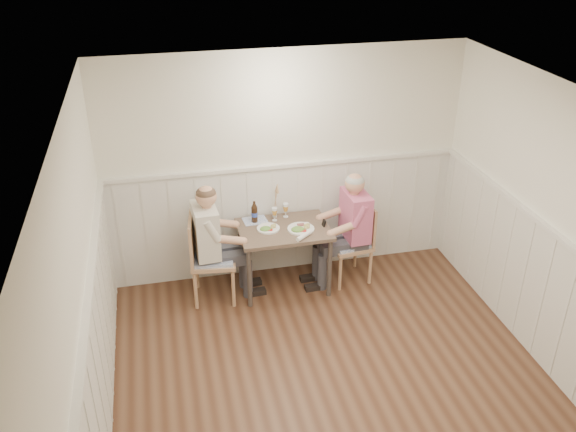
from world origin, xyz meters
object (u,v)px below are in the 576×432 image
object	(u,v)px
chair_left	(207,255)
beer_bottle	(254,213)
grass_vase	(275,202)
dining_table	(284,236)
diner_cream	(211,252)
chair_right	(354,239)
man_in_pink	(351,236)

from	to	relation	value
chair_left	beer_bottle	distance (m)	0.69
grass_vase	dining_table	bearing A→B (deg)	-80.60
dining_table	diner_cream	bearing A→B (deg)	-177.66
chair_right	diner_cream	distance (m)	1.62
man_in_pink	beer_bottle	bearing A→B (deg)	166.98
beer_bottle	grass_vase	world-z (taller)	grass_vase
beer_bottle	diner_cream	bearing A→B (deg)	-155.14
man_in_pink	chair_left	bearing A→B (deg)	179.93
chair_left	chair_right	bearing A→B (deg)	1.00
man_in_pink	beer_bottle	world-z (taller)	man_in_pink
chair_left	grass_vase	xyz separation A→B (m)	(0.81, 0.30, 0.40)
man_in_pink	grass_vase	xyz separation A→B (m)	(-0.81, 0.30, 0.37)
chair_left	man_in_pink	world-z (taller)	man_in_pink
grass_vase	chair_right	bearing A→B (deg)	-17.67
dining_table	chair_left	world-z (taller)	chair_left
man_in_pink	beer_bottle	xyz separation A→B (m)	(-1.05, 0.24, 0.30)
diner_cream	grass_vase	distance (m)	0.90
grass_vase	man_in_pink	bearing A→B (deg)	-20.61
chair_right	diner_cream	world-z (taller)	diner_cream
chair_left	diner_cream	size ratio (longest dim) A/B	0.72
chair_right	chair_left	bearing A→B (deg)	-179.00
beer_bottle	dining_table	bearing A→B (deg)	-36.24
chair_right	chair_left	size ratio (longest dim) A/B	0.94
dining_table	chair_left	bearing A→B (deg)	-177.90
diner_cream	chair_right	bearing A→B (deg)	1.10
diner_cream	grass_vase	world-z (taller)	diner_cream
beer_bottle	chair_left	bearing A→B (deg)	-156.99
beer_bottle	grass_vase	bearing A→B (deg)	14.34
chair_left	grass_vase	distance (m)	0.95
chair_left	man_in_pink	bearing A→B (deg)	-0.07
man_in_pink	diner_cream	xyz separation A→B (m)	(-1.57, 0.00, 0.01)
man_in_pink	diner_cream	bearing A→B (deg)	180.00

